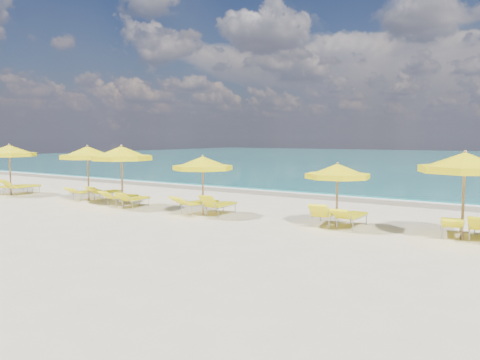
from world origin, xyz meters
The scene contains 22 objects.
ground_plane centered at (0.00, 0.00, 0.00)m, with size 120.00×120.00×0.00m, color beige.
ocean centered at (0.00, 48.00, 0.00)m, with size 120.00×80.00×0.30m, color #126969.
wet_sand_band centered at (0.00, 7.40, 0.00)m, with size 120.00×2.60×0.01m, color tan.
foam_line centered at (0.00, 8.20, 0.00)m, with size 120.00×1.20×0.03m, color white.
whitecap_near centered at (-6.00, 17.00, 0.00)m, with size 14.00×0.36×0.05m, color white.
umbrella_1 centered at (-12.29, -0.59, 2.16)m, with size 3.14×3.14×2.54m.
umbrella_2 centered at (-7.35, 0.18, 2.14)m, with size 3.29×3.29×2.51m.
umbrella_3 centered at (-4.58, -0.35, 2.18)m, with size 3.05×3.05×2.56m.
umbrella_4 centered at (-0.57, -0.11, 1.89)m, with size 2.35×2.35×2.22m.
umbrella_5 centered at (4.43, 0.37, 1.77)m, with size 2.49×2.49×2.08m.
umbrella_6 centered at (8.05, 0.58, 2.14)m, with size 2.62×2.62×2.51m.
lounger_1_left centered at (-12.74, -0.24, 0.22)m, with size 0.92×1.92×0.67m.
lounger_1_right centered at (-11.87, -0.18, 0.24)m, with size 0.68×1.92×0.85m.
lounger_2_left centered at (-7.83, 0.41, 0.20)m, with size 0.62×1.75×0.65m.
lounger_2_right centered at (-6.81, 0.78, 0.21)m, with size 0.72×1.82×0.71m.
lounger_3_left centered at (-5.02, 0.02, 0.21)m, with size 0.61×1.76×0.70m.
lounger_3_right centered at (-4.06, -0.14, 0.21)m, with size 0.81×1.74×0.73m.
lounger_4_left centered at (-0.98, 0.13, 0.23)m, with size 0.99×2.06×0.75m.
lounger_4_right centered at (-0.09, 0.31, 0.22)m, with size 0.66×1.74×0.84m.
lounger_5_left centered at (3.94, 0.55, 0.22)m, with size 0.93×1.87×0.83m.
lounger_5_right centered at (4.81, 0.67, 0.22)m, with size 0.64×1.84×0.74m.
lounger_6_left centered at (7.70, 1.05, 0.21)m, with size 0.92×1.90×0.67m.
Camera 1 is at (9.96, -13.59, 2.87)m, focal length 35.00 mm.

